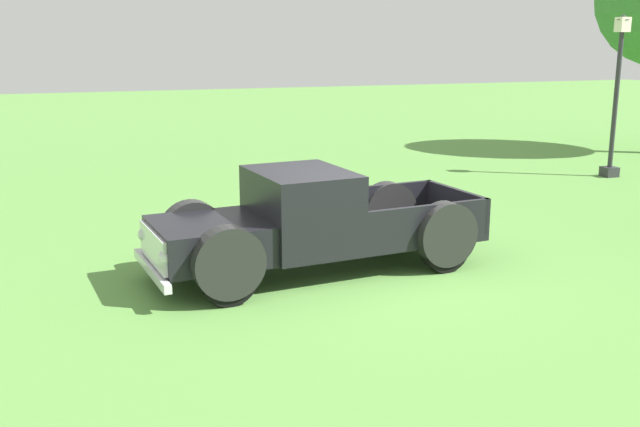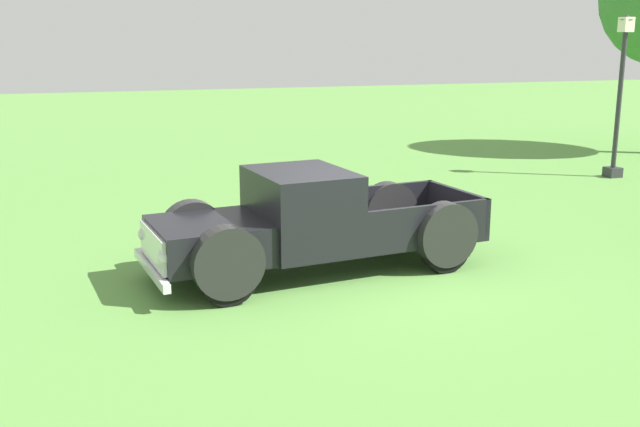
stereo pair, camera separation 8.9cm
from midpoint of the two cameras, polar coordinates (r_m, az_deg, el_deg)
ground_plane at (r=11.56m, az=2.35°, el=-4.43°), size 80.00×80.00×0.00m
pickup_truck_foreground at (r=11.26m, az=-1.95°, el=-0.90°), size 2.49×5.35×1.58m
lamp_post_near at (r=20.37m, az=21.54°, el=8.52°), size 0.36×0.36×4.04m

